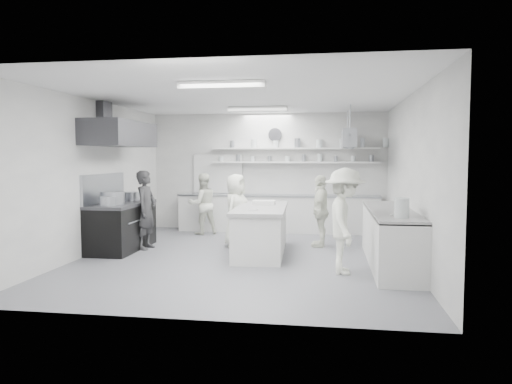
# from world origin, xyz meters

# --- Properties ---
(floor) EXTENTS (6.00, 7.00, 0.02)m
(floor) POSITION_xyz_m (0.00, 0.00, -0.01)
(floor) COLOR slate
(floor) RESTS_ON ground
(ceiling) EXTENTS (6.00, 7.00, 0.02)m
(ceiling) POSITION_xyz_m (0.00, 0.00, 3.01)
(ceiling) COLOR silver
(ceiling) RESTS_ON wall_back
(wall_back) EXTENTS (6.00, 0.04, 3.00)m
(wall_back) POSITION_xyz_m (0.00, 3.50, 1.50)
(wall_back) COLOR silver
(wall_back) RESTS_ON floor
(wall_front) EXTENTS (6.00, 0.04, 3.00)m
(wall_front) POSITION_xyz_m (0.00, -3.50, 1.50)
(wall_front) COLOR silver
(wall_front) RESTS_ON floor
(wall_left) EXTENTS (0.04, 7.00, 3.00)m
(wall_left) POSITION_xyz_m (-3.00, 0.00, 1.50)
(wall_left) COLOR silver
(wall_left) RESTS_ON floor
(wall_right) EXTENTS (0.04, 7.00, 3.00)m
(wall_right) POSITION_xyz_m (3.00, 0.00, 1.50)
(wall_right) COLOR silver
(wall_right) RESTS_ON floor
(stove) EXTENTS (0.80, 1.80, 0.90)m
(stove) POSITION_xyz_m (-2.60, 0.40, 0.45)
(stove) COLOR black
(stove) RESTS_ON floor
(exhaust_hood) EXTENTS (0.85, 2.00, 0.50)m
(exhaust_hood) POSITION_xyz_m (-2.60, 0.40, 2.35)
(exhaust_hood) COLOR #38383D
(exhaust_hood) RESTS_ON wall_left
(back_counter) EXTENTS (5.00, 0.60, 0.92)m
(back_counter) POSITION_xyz_m (0.30, 3.20, 0.46)
(back_counter) COLOR silver
(back_counter) RESTS_ON floor
(shelf_lower) EXTENTS (4.20, 0.26, 0.04)m
(shelf_lower) POSITION_xyz_m (0.70, 3.37, 1.75)
(shelf_lower) COLOR silver
(shelf_lower) RESTS_ON wall_back
(shelf_upper) EXTENTS (4.20, 0.26, 0.04)m
(shelf_upper) POSITION_xyz_m (0.70, 3.37, 2.10)
(shelf_upper) COLOR silver
(shelf_upper) RESTS_ON wall_back
(pass_through_window) EXTENTS (1.30, 0.04, 1.00)m
(pass_through_window) POSITION_xyz_m (-1.30, 3.48, 1.45)
(pass_through_window) COLOR black
(pass_through_window) RESTS_ON wall_back
(wall_clock) EXTENTS (0.32, 0.05, 0.32)m
(wall_clock) POSITION_xyz_m (0.20, 3.46, 2.45)
(wall_clock) COLOR white
(wall_clock) RESTS_ON wall_back
(right_counter) EXTENTS (0.74, 3.30, 0.94)m
(right_counter) POSITION_xyz_m (2.65, -0.20, 0.47)
(right_counter) COLOR silver
(right_counter) RESTS_ON floor
(pot_rack) EXTENTS (0.30, 1.60, 0.40)m
(pot_rack) POSITION_xyz_m (2.00, 2.40, 2.30)
(pot_rack) COLOR #9DA1A9
(pot_rack) RESTS_ON ceiling
(light_fixture_front) EXTENTS (1.30, 0.25, 0.10)m
(light_fixture_front) POSITION_xyz_m (0.00, -1.80, 2.94)
(light_fixture_front) COLOR silver
(light_fixture_front) RESTS_ON ceiling
(light_fixture_rear) EXTENTS (1.30, 0.25, 0.10)m
(light_fixture_rear) POSITION_xyz_m (0.00, 1.80, 2.94)
(light_fixture_rear) COLOR silver
(light_fixture_rear) RESTS_ON ceiling
(prep_island) EXTENTS (1.00, 2.41, 0.87)m
(prep_island) POSITION_xyz_m (0.26, 0.44, 0.44)
(prep_island) COLOR silver
(prep_island) RESTS_ON floor
(stove_pot) EXTENTS (0.45, 0.45, 0.30)m
(stove_pot) POSITION_xyz_m (-2.60, 0.03, 1.06)
(stove_pot) COLOR #9DA1A9
(stove_pot) RESTS_ON stove
(cook_stove) EXTENTS (0.43, 0.62, 1.61)m
(cook_stove) POSITION_xyz_m (-2.13, 0.55, 0.81)
(cook_stove) COLOR #2F2F31
(cook_stove) RESTS_ON floor
(cook_back) EXTENTS (0.91, 0.87, 1.49)m
(cook_back) POSITION_xyz_m (-1.47, 2.55, 0.74)
(cook_back) COLOR white
(cook_back) RESTS_ON floor
(cook_island_left) EXTENTS (0.62, 0.83, 1.53)m
(cook_island_left) POSITION_xyz_m (-0.36, 1.09, 0.77)
(cook_island_left) COLOR white
(cook_island_left) RESTS_ON floor
(cook_island_right) EXTENTS (0.44, 0.91, 1.51)m
(cook_island_right) POSITION_xyz_m (1.40, 1.36, 0.75)
(cook_island_right) COLOR white
(cook_island_right) RESTS_ON floor
(cook_right) EXTENTS (0.65, 1.12, 1.72)m
(cook_right) POSITION_xyz_m (1.83, -0.95, 0.86)
(cook_right) COLOR white
(cook_right) RESTS_ON floor
(bowl_island_a) EXTENTS (0.30, 0.30, 0.07)m
(bowl_island_a) POSITION_xyz_m (0.18, 0.87, 0.91)
(bowl_island_a) COLOR #9DA1A9
(bowl_island_a) RESTS_ON prep_island
(bowl_island_b) EXTENTS (0.25, 0.25, 0.06)m
(bowl_island_b) POSITION_xyz_m (0.21, -0.21, 0.90)
(bowl_island_b) COLOR silver
(bowl_island_b) RESTS_ON prep_island
(bowl_right) EXTENTS (0.31, 0.31, 0.06)m
(bowl_right) POSITION_xyz_m (2.63, -1.13, 0.97)
(bowl_right) COLOR silver
(bowl_right) RESTS_ON right_counter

